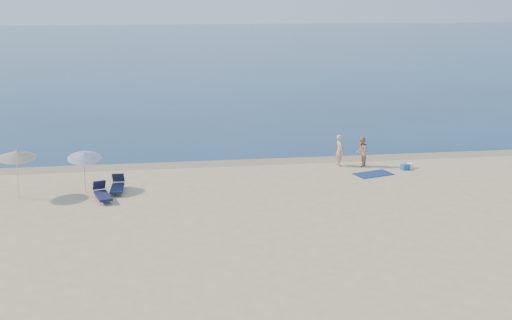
{
  "coord_description": "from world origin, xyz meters",
  "views": [
    {
      "loc": [
        -6.46,
        -15.09,
        9.24
      ],
      "look_at": [
        -1.97,
        16.0,
        1.0
      ],
      "focal_mm": 45.0,
      "sensor_mm": 36.0,
      "label": 1
    }
  ],
  "objects_px": {
    "person_left": "(340,150)",
    "umbrella_near": "(84,155)",
    "blue_cooler": "(405,167)",
    "person_right": "(361,152)"
  },
  "relations": [
    {
      "from": "person_left",
      "to": "umbrella_near",
      "type": "distance_m",
      "value": 13.54
    },
    {
      "from": "blue_cooler",
      "to": "umbrella_near",
      "type": "relative_size",
      "value": 0.2
    },
    {
      "from": "person_right",
      "to": "person_left",
      "type": "bearing_deg",
      "value": -76.84
    },
    {
      "from": "person_left",
      "to": "person_right",
      "type": "relative_size",
      "value": 1.07
    },
    {
      "from": "person_left",
      "to": "blue_cooler",
      "type": "bearing_deg",
      "value": -116.13
    },
    {
      "from": "person_left",
      "to": "blue_cooler",
      "type": "relative_size",
      "value": 4.16
    },
    {
      "from": "person_right",
      "to": "blue_cooler",
      "type": "height_order",
      "value": "person_right"
    },
    {
      "from": "person_left",
      "to": "umbrella_near",
      "type": "bearing_deg",
      "value": 97.27
    },
    {
      "from": "person_left",
      "to": "umbrella_near",
      "type": "xyz_separation_m",
      "value": [
        -13.21,
        -2.82,
        0.9
      ]
    },
    {
      "from": "person_right",
      "to": "blue_cooler",
      "type": "relative_size",
      "value": 3.88
    }
  ]
}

